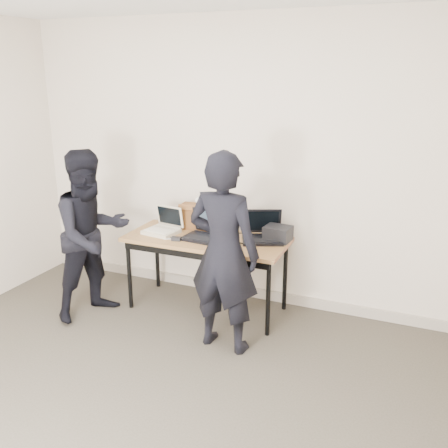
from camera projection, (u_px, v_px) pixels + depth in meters
The scene contains 13 objects.
room at pixel (94, 233), 2.75m from camera, with size 4.60×4.60×2.80m.
desk at pixel (206, 244), 4.62m from camera, with size 1.51×0.67×0.72m.
laptop_beige at pixel (163, 228), 4.74m from camera, with size 0.34×0.33×0.24m.
laptop_center at pixel (204, 232), 4.60m from camera, with size 0.35×0.34×0.26m.
laptop_right at pixel (262, 233), 4.54m from camera, with size 0.47×0.46×0.27m.
leather_satchel at pixel (199, 216), 4.83m from camera, with size 0.37×0.20×0.25m.
tissue at pixel (202, 201), 4.78m from camera, with size 0.13×0.10×0.08m, color white.
equipment_box at pixel (278, 233), 4.52m from camera, with size 0.23×0.20×0.13m, color black.
power_brick at pixel (176, 239), 4.53m from camera, with size 0.09×0.05×0.03m, color black.
cables at pixel (211, 238), 4.59m from camera, with size 1.15×0.45×0.01m.
person_typist at pixel (224, 253), 3.93m from camera, with size 0.60×0.39×1.64m, color black.
person_observer at pixel (92, 235), 4.51m from camera, with size 0.75×0.59×1.55m, color black.
baseboard at pixel (239, 290), 5.10m from camera, with size 4.50×0.03×0.10m, color #A49787.
Camera 1 is at (1.68, -2.12, 2.22)m, focal length 40.00 mm.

